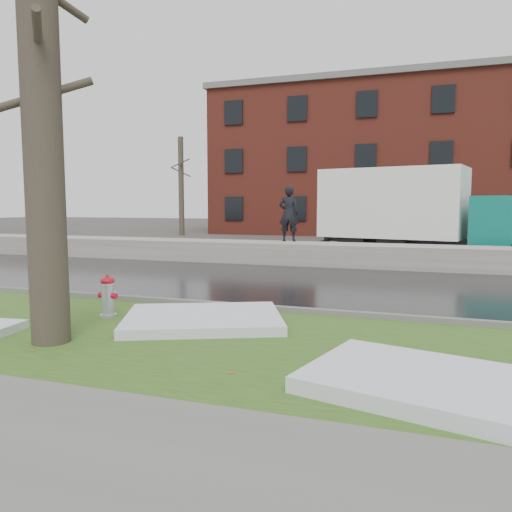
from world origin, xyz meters
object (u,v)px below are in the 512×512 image
(tree, at_px, (41,101))
(box_truck, at_px, (421,210))
(fire_hydrant, at_px, (108,295))
(worker, at_px, (289,214))

(tree, xyz_separation_m, box_truck, (4.90, 14.66, -1.67))
(fire_hydrant, distance_m, worker, 9.87)
(box_truck, relative_size, worker, 5.33)
(box_truck, bearing_deg, tree, -96.31)
(box_truck, xyz_separation_m, worker, (-4.42, -3.23, -0.10))
(worker, bearing_deg, box_truck, -148.90)
(fire_hydrant, height_order, worker, worker)
(tree, height_order, box_truck, tree)
(tree, relative_size, worker, 3.48)
(fire_hydrant, relative_size, tree, 0.11)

